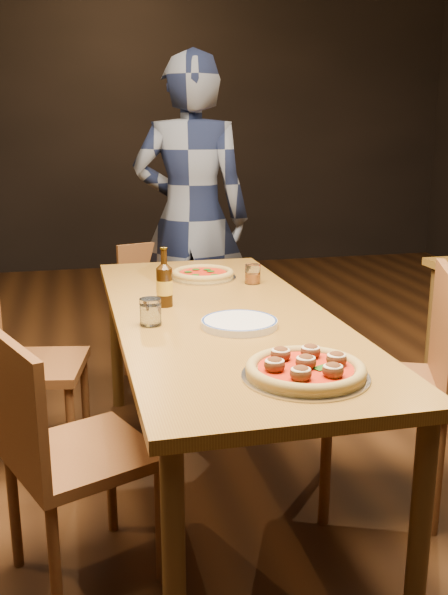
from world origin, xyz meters
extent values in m
plane|color=black|center=(0.00, 0.00, 0.00)|extent=(9.00, 9.00, 0.00)
plane|color=black|center=(0.00, 4.50, 1.50)|extent=(7.00, 0.00, 7.00)
cube|color=brown|center=(0.00, 0.00, 0.73)|extent=(0.80, 2.00, 0.04)
cylinder|color=#523917|center=(-0.34, -0.94, 0.35)|extent=(0.06, 0.06, 0.71)
cylinder|color=#523917|center=(-0.34, 0.94, 0.35)|extent=(0.06, 0.06, 0.71)
cylinder|color=#523917|center=(0.34, -0.94, 0.35)|extent=(0.06, 0.06, 0.71)
cylinder|color=#523917|center=(0.34, 0.94, 0.35)|extent=(0.06, 0.06, 0.71)
cylinder|color=#523917|center=(1.36, 0.74, 0.35)|extent=(0.06, 0.06, 0.71)
cylinder|color=#B7B7BF|center=(0.08, -0.71, 0.75)|extent=(0.36, 0.36, 0.01)
cylinder|color=tan|center=(0.08, -0.71, 0.77)|extent=(0.34, 0.34, 0.02)
torus|color=tan|center=(0.08, -0.71, 0.78)|extent=(0.34, 0.34, 0.03)
cylinder|color=#AD0D0A|center=(0.08, -0.71, 0.78)|extent=(0.27, 0.27, 0.00)
cylinder|color=#B7B7BF|center=(0.05, 0.58, 0.75)|extent=(0.31, 0.31, 0.01)
cylinder|color=tan|center=(0.05, 0.58, 0.77)|extent=(0.28, 0.28, 0.02)
torus|color=tan|center=(0.05, 0.58, 0.77)|extent=(0.29, 0.29, 0.03)
cylinder|color=#AD0D0A|center=(0.05, 0.58, 0.78)|extent=(0.22, 0.22, 0.00)
cylinder|color=white|center=(0.02, -0.20, 0.76)|extent=(0.27, 0.27, 0.03)
cylinder|color=black|center=(-0.20, 0.13, 0.83)|extent=(0.06, 0.06, 0.15)
cylinder|color=black|center=(-0.20, 0.13, 0.94)|extent=(0.02, 0.02, 0.08)
cylinder|color=gold|center=(-0.20, 0.13, 0.83)|extent=(0.06, 0.06, 0.06)
cylinder|color=white|center=(-0.28, -0.11, 0.80)|extent=(0.08, 0.08, 0.10)
cylinder|color=#AE5513|center=(0.24, 0.43, 0.79)|extent=(0.07, 0.07, 0.09)
imported|color=black|center=(0.15, 1.38, 0.92)|extent=(0.77, 0.61, 1.84)
camera|label=1|loc=(-0.55, -2.36, 1.44)|focal=40.00mm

